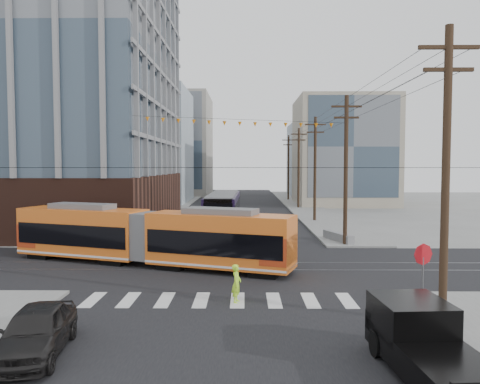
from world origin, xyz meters
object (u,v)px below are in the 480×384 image
object	(u,v)px
black_sedan	(36,331)
streetcar	(147,237)
city_bus	(223,211)
pickup_truck	(435,350)

from	to	relation	value
black_sedan	streetcar	bearing A→B (deg)	79.38
streetcar	city_bus	xyz separation A→B (m)	(3.82, 14.90, 0.04)
city_bus	pickup_truck	bearing A→B (deg)	-75.50
streetcar	pickup_truck	size ratio (longest dim) A/B	3.16
city_bus	black_sedan	size ratio (longest dim) A/B	2.72
pickup_truck	black_sedan	xyz separation A→B (m)	(-11.66, 1.87, -0.17)
city_bus	pickup_truck	size ratio (longest dim) A/B	2.21
city_bus	pickup_truck	xyz separation A→B (m)	(7.10, -30.05, -0.80)
streetcar	black_sedan	bearing A→B (deg)	-73.62
city_bus	black_sedan	xyz separation A→B (m)	(-4.55, -28.18, -0.97)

